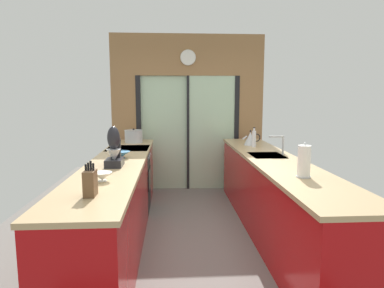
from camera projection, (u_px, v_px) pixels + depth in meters
name	position (u px, v px, depth m)	size (l,w,h in m)	color
ground_plane	(195.00, 227.00, 4.30)	(5.04, 7.60, 0.02)	slate
back_wall_unit	(188.00, 103.00, 5.86)	(2.64, 0.12, 2.70)	olive
left_counter_run	(116.00, 204.00, 3.71)	(0.62, 3.80, 0.92)	#AD0C0F
right_counter_run	(273.00, 196.00, 3.99)	(0.62, 3.80, 0.92)	#AD0C0F
sink_faucet	(280.00, 142.00, 4.16)	(0.19, 0.02, 0.24)	#B7BABC
oven_range	(129.00, 180.00, 4.82)	(0.60, 0.60, 0.92)	black
mixing_bowl_near	(102.00, 176.00, 2.88)	(0.17, 0.17, 0.08)	silver
mixing_bowl_far	(121.00, 155.00, 3.95)	(0.21, 0.21, 0.08)	teal
knife_block	(90.00, 183.00, 2.45)	(0.08, 0.14, 0.26)	brown
stand_mixer	(114.00, 151.00, 3.48)	(0.17, 0.27, 0.42)	black
stock_pot	(134.00, 136.00, 5.30)	(0.28, 0.28, 0.23)	#B7BABC
kettle	(250.00, 138.00, 5.04)	(0.28, 0.19, 0.22)	#B7BABC
soap_bottle	(254.00, 138.00, 4.82)	(0.06, 0.06, 0.29)	silver
paper_towel_roll	(304.00, 162.00, 3.01)	(0.13, 0.13, 0.32)	#B7BABC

